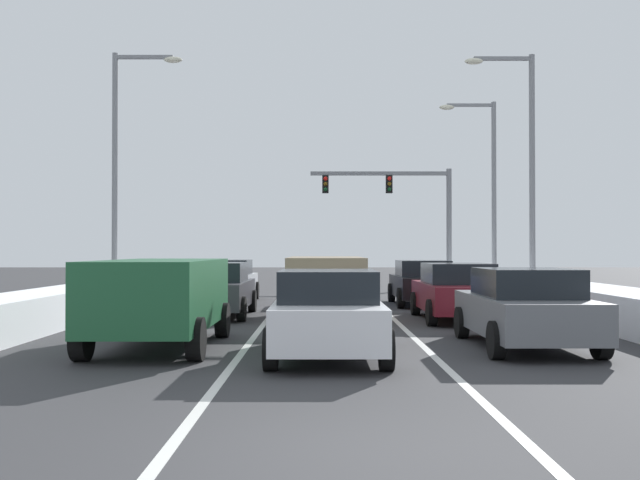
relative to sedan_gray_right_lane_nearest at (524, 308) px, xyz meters
The scene contains 18 objects.
ground_plane 6.81m from the sedan_gray_right_lane_nearest, 122.12° to the left, with size 120.00×120.00×0.00m, color #333335.
lane_stripe_between_right_lane_and_center_lane 9.26m from the sedan_gray_right_lane_nearest, 101.86° to the left, with size 0.14×36.33×0.01m, color silver.
lane_stripe_between_center_lane_and_left_lane 10.50m from the sedan_gray_right_lane_nearest, 120.39° to the left, with size 0.14×36.33×0.01m, color silver.
snow_bank_right_shoulder 9.66m from the sedan_gray_right_lane_nearest, 69.34° to the left, with size 1.96×36.33×0.88m, color white.
snow_bank_left_shoulder 13.93m from the sedan_gray_right_lane_nearest, 139.56° to the left, with size 1.63×36.33×0.85m, color white.
sedan_gray_right_lane_nearest is the anchor object (origin of this frame).
sedan_maroon_right_lane_second 5.55m from the sedan_gray_right_lane_nearest, 92.79° to the left, with size 2.00×4.50×1.51m.
sedan_black_right_lane_third 11.06m from the sedan_gray_right_lane_nearest, 92.19° to the left, with size 2.00×4.50×1.51m.
sedan_white_center_lane_nearest 3.94m from the sedan_gray_right_lane_nearest, 162.44° to the right, with size 2.00×4.50×1.51m.
suv_tan_center_lane_second 6.86m from the sedan_gray_right_lane_nearest, 122.99° to the left, with size 2.16×4.90×1.67m.
sedan_navy_center_lane_third 12.32m from the sedan_gray_right_lane_nearest, 106.46° to the left, with size 2.00×4.50×1.51m.
suv_green_left_lane_nearest 6.92m from the sedan_gray_right_lane_nearest, behind, with size 2.16×4.90×1.67m.
sedan_charcoal_left_lane_second 9.55m from the sedan_gray_right_lane_nearest, 135.51° to the left, with size 2.00×4.50×1.51m.
sedan_silver_left_lane_third 14.39m from the sedan_gray_right_lane_nearest, 120.06° to the left, with size 2.00×4.50×1.51m.
traffic_light_gantry 25.81m from the sedan_gray_right_lane_nearest, 88.49° to the left, with size 7.54×0.47×6.20m.
street_lamp_right_mid 15.24m from the sedan_gray_right_lane_nearest, 74.71° to the left, with size 2.66×0.36×9.27m.
street_lamp_right_far 21.42m from the sedan_gray_right_lane_nearest, 79.26° to the left, with size 2.66×0.36×8.79m.
street_lamp_left_mid 18.70m from the sedan_gray_right_lane_nearest, 128.89° to the left, with size 2.66×0.36×9.35m.
Camera 1 is at (-0.29, -6.69, 1.86)m, focal length 41.87 mm.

